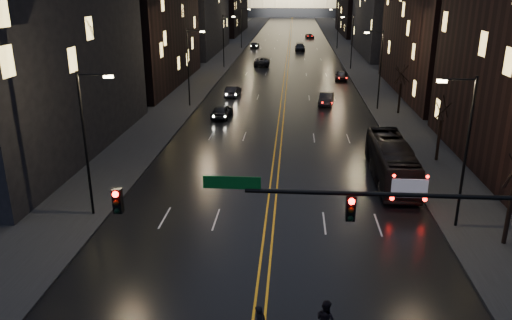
% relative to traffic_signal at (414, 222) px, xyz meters
% --- Properties ---
extents(road, '(20.00, 320.00, 0.02)m').
position_rel_traffic_signal_xyz_m(road, '(-5.91, 130.00, -5.09)').
color(road, black).
rests_on(road, ground).
extents(sidewalk_left, '(8.00, 320.00, 0.16)m').
position_rel_traffic_signal_xyz_m(sidewalk_left, '(-19.91, 130.00, -5.02)').
color(sidewalk_left, black).
rests_on(sidewalk_left, ground).
extents(sidewalk_right, '(8.00, 320.00, 0.16)m').
position_rel_traffic_signal_xyz_m(sidewalk_right, '(8.09, 130.00, -5.02)').
color(sidewalk_right, black).
rests_on(sidewalk_right, ground).
extents(center_line, '(0.62, 320.00, 0.01)m').
position_rel_traffic_signal_xyz_m(center_line, '(-5.91, 130.00, -5.08)').
color(center_line, orange).
rests_on(center_line, road).
extents(building_left_near, '(12.00, 28.00, 22.00)m').
position_rel_traffic_signal_xyz_m(building_left_near, '(-26.91, 22.00, 5.90)').
color(building_left_near, black).
rests_on(building_left_near, ground).
extents(building_left_far, '(12.00, 34.00, 20.00)m').
position_rel_traffic_signal_xyz_m(building_left_far, '(-26.91, 92.00, 4.90)').
color(building_left_far, black).
rests_on(building_left_far, ground).
extents(traffic_signal, '(17.29, 0.45, 7.00)m').
position_rel_traffic_signal_xyz_m(traffic_signal, '(0.00, 0.00, 0.00)').
color(traffic_signal, black).
rests_on(traffic_signal, ground).
extents(streetlamp_right_near, '(2.13, 0.25, 9.00)m').
position_rel_traffic_signal_xyz_m(streetlamp_right_near, '(4.91, 10.00, -0.02)').
color(streetlamp_right_near, black).
rests_on(streetlamp_right_near, ground).
extents(streetlamp_left_near, '(2.13, 0.25, 9.00)m').
position_rel_traffic_signal_xyz_m(streetlamp_left_near, '(-16.72, 10.00, -0.02)').
color(streetlamp_left_near, black).
rests_on(streetlamp_left_near, ground).
extents(streetlamp_right_mid, '(2.13, 0.25, 9.00)m').
position_rel_traffic_signal_xyz_m(streetlamp_right_mid, '(4.91, 40.00, -0.02)').
color(streetlamp_right_mid, black).
rests_on(streetlamp_right_mid, ground).
extents(streetlamp_left_mid, '(2.13, 0.25, 9.00)m').
position_rel_traffic_signal_xyz_m(streetlamp_left_mid, '(-16.72, 40.00, -0.02)').
color(streetlamp_left_mid, black).
rests_on(streetlamp_left_mid, ground).
extents(streetlamp_right_far, '(2.13, 0.25, 9.00)m').
position_rel_traffic_signal_xyz_m(streetlamp_right_far, '(4.91, 70.00, -0.02)').
color(streetlamp_right_far, black).
rests_on(streetlamp_right_far, ground).
extents(streetlamp_left_far, '(2.13, 0.25, 9.00)m').
position_rel_traffic_signal_xyz_m(streetlamp_left_far, '(-16.72, 70.00, -0.02)').
color(streetlamp_left_far, black).
rests_on(streetlamp_left_far, ground).
extents(streetlamp_right_dist, '(2.13, 0.25, 9.00)m').
position_rel_traffic_signal_xyz_m(streetlamp_right_dist, '(4.91, 100.00, -0.02)').
color(streetlamp_right_dist, black).
rests_on(streetlamp_right_dist, ground).
extents(streetlamp_left_dist, '(2.13, 0.25, 9.00)m').
position_rel_traffic_signal_xyz_m(streetlamp_left_dist, '(-16.72, 100.00, -0.02)').
color(streetlamp_left_dist, black).
rests_on(streetlamp_left_dist, ground).
extents(tree_right_mid, '(2.40, 2.40, 6.65)m').
position_rel_traffic_signal_xyz_m(tree_right_mid, '(7.09, 22.00, -0.58)').
color(tree_right_mid, black).
rests_on(tree_right_mid, ground).
extents(tree_right_far, '(2.40, 2.40, 6.65)m').
position_rel_traffic_signal_xyz_m(tree_right_far, '(7.09, 38.00, -0.58)').
color(tree_right_far, black).
rests_on(tree_right_far, ground).
extents(bus, '(2.61, 10.54, 2.93)m').
position_rel_traffic_signal_xyz_m(bus, '(2.59, 17.56, -3.64)').
color(bus, black).
rests_on(bus, ground).
extents(oncoming_car_a, '(2.17, 4.63, 1.53)m').
position_rel_traffic_signal_xyz_m(oncoming_car_a, '(-12.32, 34.91, -4.34)').
color(oncoming_car_a, black).
rests_on(oncoming_car_a, ground).
extents(oncoming_car_b, '(1.84, 4.36, 1.40)m').
position_rel_traffic_signal_xyz_m(oncoming_car_b, '(-12.48, 46.17, -4.40)').
color(oncoming_car_b, black).
rests_on(oncoming_car_b, ground).
extents(oncoming_car_c, '(2.72, 5.79, 1.60)m').
position_rel_traffic_signal_xyz_m(oncoming_car_c, '(-10.43, 73.05, -4.30)').
color(oncoming_car_c, black).
rests_on(oncoming_car_c, ground).
extents(oncoming_car_d, '(2.05, 4.69, 1.34)m').
position_rel_traffic_signal_xyz_m(oncoming_car_d, '(-13.90, 100.60, -4.43)').
color(oncoming_car_d, black).
rests_on(oncoming_car_d, ground).
extents(receding_car_a, '(2.15, 4.65, 1.47)m').
position_rel_traffic_signal_xyz_m(receding_car_a, '(-0.70, 42.08, -4.37)').
color(receding_car_a, black).
rests_on(receding_car_a, ground).
extents(receding_car_b, '(2.28, 4.65, 1.53)m').
position_rel_traffic_signal_xyz_m(receding_car_b, '(2.59, 59.13, -4.34)').
color(receding_car_b, black).
rests_on(receding_car_b, ground).
extents(receding_car_c, '(2.25, 5.43, 1.57)m').
position_rel_traffic_signal_xyz_m(receding_car_c, '(-3.41, 95.91, -4.32)').
color(receding_car_c, black).
rests_on(receding_car_c, ground).
extents(receding_car_d, '(2.57, 4.60, 1.21)m').
position_rel_traffic_signal_xyz_m(receding_car_d, '(-0.45, 125.28, -4.50)').
color(receding_car_d, black).
rests_on(receding_car_d, ground).
extents(pedestrian_b, '(0.94, 0.95, 1.78)m').
position_rel_traffic_signal_xyz_m(pedestrian_b, '(-3.16, -0.46, -4.22)').
color(pedestrian_b, black).
rests_on(pedestrian_b, ground).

